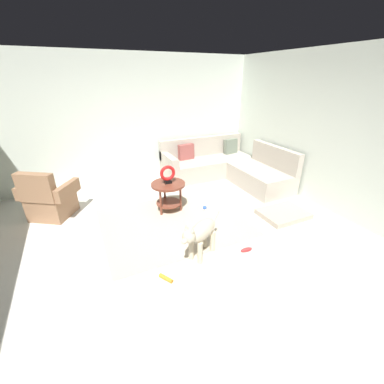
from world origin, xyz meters
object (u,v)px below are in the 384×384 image
at_px(dog_toy_rope, 166,278).
at_px(sectional_couch, 226,167).
at_px(armchair, 49,200).
at_px(torus_sculpture, 168,174).
at_px(dog_toy_bone, 246,250).
at_px(dog_bed_mat, 283,214).
at_px(dog, 201,233).
at_px(side_table, 168,190).
at_px(dog_toy_ball, 205,208).

bearing_deg(dog_toy_rope, sectional_couch, 46.40).
height_order(armchair, torus_sculpture, armchair).
xyz_separation_m(armchair, dog_toy_bone, (2.50, -2.23, -0.29)).
height_order(dog_bed_mat, dog, dog).
xyz_separation_m(side_table, dog_bed_mat, (1.75, -1.05, -0.37)).
bearing_deg(sectional_couch, dog_bed_mat, -90.16).
distance_m(side_table, dog_toy_rope, 1.78).
bearing_deg(dog_toy_rope, dog_toy_bone, 1.67).
height_order(dog_toy_ball, dog_toy_bone, dog_toy_ball).
xyz_separation_m(armchair, dog, (1.86, -2.05, 0.05)).
distance_m(armchair, dog_bed_mat, 4.06).
bearing_deg(armchair, dog_toy_rope, -27.96).
relative_size(dog_toy_ball, dog_toy_rope, 0.37).
bearing_deg(dog_toy_ball, dog_toy_rope, -132.25).
relative_size(side_table, dog_toy_ball, 8.50).
height_order(torus_sculpture, dog_toy_ball, torus_sculpture).
height_order(torus_sculpture, dog_toy_bone, torus_sculpture).
bearing_deg(dog_toy_bone, dog_bed_mat, 24.35).
xyz_separation_m(armchair, dog_toy_ball, (2.54, -0.90, -0.29)).
distance_m(dog_toy_rope, dog_toy_bone, 1.21).
bearing_deg(side_table, armchair, 161.31).
bearing_deg(torus_sculpture, dog_toy_bone, -69.97).
bearing_deg(armchair, dog, -15.36).
relative_size(dog_toy_ball, dog_toy_bone, 0.39).
bearing_deg(torus_sculpture, dog_toy_ball, -21.76).
bearing_deg(armchair, dog_toy_bone, -9.37).
bearing_deg(armchair, torus_sculpture, 13.64).
bearing_deg(side_table, torus_sculpture, -90.00).
bearing_deg(dog_toy_bone, dog, 164.17).
distance_m(sectional_couch, dog_toy_ball, 1.63).
xyz_separation_m(sectional_couch, dog_bed_mat, (-0.01, -1.94, -0.24)).
xyz_separation_m(sectional_couch, dog_toy_ball, (-1.14, -1.14, -0.25)).
distance_m(sectional_couch, torus_sculpture, 2.01).
bearing_deg(dog, armchair, 13.04).
relative_size(dog, dog_toy_bone, 4.25).
bearing_deg(dog, dog_bed_mat, -108.30).
bearing_deg(sectional_couch, torus_sculpture, -152.96).
relative_size(armchair, dog_bed_mat, 1.25).
height_order(sectional_couch, dog_toy_ball, sectional_couch).
bearing_deg(torus_sculpture, armchair, 161.31).
relative_size(side_table, dog_toy_rope, 3.12).
height_order(dog_toy_ball, dog_toy_rope, dog_toy_ball).
xyz_separation_m(dog_bed_mat, dog_toy_rope, (-2.38, -0.57, -0.02)).
height_order(sectional_couch, side_table, sectional_couch).
distance_m(dog_bed_mat, dog_toy_rope, 2.45).
bearing_deg(armchair, dog_bed_mat, 7.54).
bearing_deg(dog_toy_bone, armchair, 138.29).
distance_m(side_table, dog_toy_bone, 1.72).
relative_size(side_table, torus_sculpture, 1.84).
distance_m(sectional_couch, dog, 2.93).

